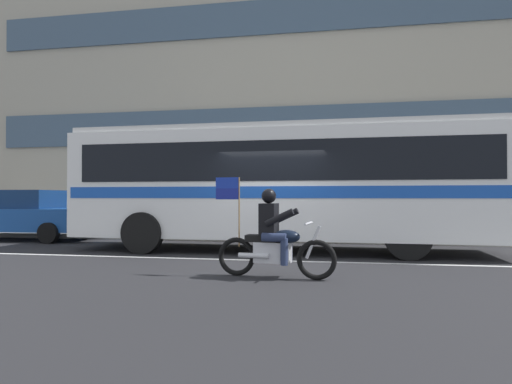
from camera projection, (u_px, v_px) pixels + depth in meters
The scene contains 8 objects.
ground_plane at pixel (271, 257), 10.38m from camera, with size 60.00×60.00×0.00m, color black.
sidewalk_curb at pixel (292, 235), 15.41m from camera, with size 28.00×3.80×0.15m, color #A39E93.
lane_center_stripe at pixel (267, 260), 9.79m from camera, with size 26.60×0.14×0.01m, color silver.
office_building_facade at pixel (297, 80), 17.72m from camera, with size 28.00×0.89×12.29m.
transit_bus at pixel (282, 179), 11.56m from camera, with size 10.92×2.80×3.22m.
motorcycle_with_rider at pixel (274, 240), 7.72m from camera, with size 2.19×0.67×1.78m.
parked_sedan_curbside at pixel (25, 214), 14.44m from camera, with size 4.62×1.99×1.64m.
fire_hydrant at pixel (185, 223), 15.22m from camera, with size 0.22×0.30×0.75m.
Camera 1 is at (1.49, -10.30, 1.42)m, focal length 30.85 mm.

